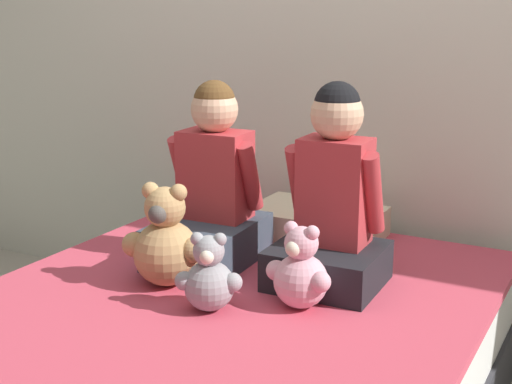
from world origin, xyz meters
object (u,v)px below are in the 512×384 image
object	(u,v)px
child_on_right	(332,204)
pillow_at_headboard	(315,223)
teddy_bear_between_children	(209,278)
teddy_bear_held_by_left_child	(166,243)
child_on_left	(212,194)
teddy_bear_held_by_right_child	(301,272)

from	to	relation	value
child_on_right	pillow_at_headboard	bearing A→B (deg)	118.35
child_on_right	teddy_bear_between_children	xyz separation A→B (m)	(-0.22, -0.37, -0.16)
child_on_right	teddy_bear_held_by_left_child	bearing A→B (deg)	-150.34
child_on_right	pillow_at_headboard	xyz separation A→B (m)	(-0.22, 0.38, -0.20)
child_on_right	teddy_bear_held_by_left_child	size ratio (longest dim) A/B	1.93
teddy_bear_held_by_left_child	teddy_bear_between_children	size ratio (longest dim) A/B	1.41
child_on_left	child_on_right	distance (m)	0.44
teddy_bear_held_by_left_child	teddy_bear_between_children	bearing A→B (deg)	-37.10
teddy_bear_held_by_left_child	teddy_bear_between_children	distance (m)	0.24
teddy_bear_between_children	pillow_at_headboard	world-z (taller)	teddy_bear_between_children
child_on_left	pillow_at_headboard	distance (m)	0.47
child_on_right	teddy_bear_held_by_right_child	world-z (taller)	child_on_right
teddy_bear_held_by_right_child	teddy_bear_held_by_left_child	bearing A→B (deg)	-166.31
teddy_bear_between_children	pillow_at_headboard	distance (m)	0.75
teddy_bear_held_by_left_child	child_on_right	bearing A→B (deg)	18.80
child_on_left	pillow_at_headboard	xyz separation A→B (m)	(0.21, 0.38, -0.17)
child_on_right	teddy_bear_held_by_right_child	size ratio (longest dim) A/B	2.49
teddy_bear_held_by_left_child	teddy_bear_between_children	world-z (taller)	teddy_bear_held_by_left_child
child_on_left	child_on_right	size ratio (longest dim) A/B	0.97
pillow_at_headboard	teddy_bear_held_by_right_child	bearing A→B (deg)	-69.78
child_on_left	teddy_bear_held_by_right_child	xyz separation A→B (m)	(0.44, -0.23, -0.12)
teddy_bear_held_by_left_child	teddy_bear_held_by_right_child	size ratio (longest dim) A/B	1.29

